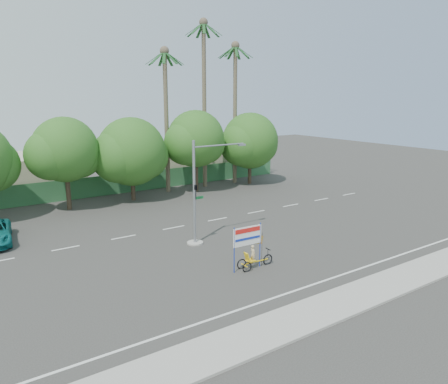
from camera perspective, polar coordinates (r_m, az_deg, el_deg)
ground at (r=28.13m, az=4.85°, el=-7.99°), size 120.00×120.00×0.00m
sidewalk_near at (r=23.29m, az=16.90°, el=-12.94°), size 50.00×2.40×0.12m
fence at (r=45.91m, az=-12.34°, el=1.20°), size 38.00×0.08×2.00m
building_left at (r=47.45m, az=-25.74°, el=1.83°), size 12.00×8.00×4.00m
building_right at (r=53.13m, az=-6.23°, el=3.84°), size 14.00×8.00×3.60m
tree_left at (r=39.81m, az=-20.11°, el=4.92°), size 6.66×5.60×8.07m
tree_center at (r=41.75m, az=-12.06°, el=4.92°), size 7.62×6.40×7.85m
tree_right at (r=44.78m, az=-3.76°, el=6.68°), size 6.90×5.80×8.36m
tree_far_right at (r=48.76m, az=3.38°, el=6.47°), size 7.38×6.20×7.94m
palm_tall at (r=46.88m, az=-2.61°, el=13.36°), size 3.73×3.79×17.45m
palm_mid at (r=49.11m, az=1.46°, el=12.09°), size 3.73×3.79×15.45m
palm_short at (r=44.67m, az=-7.59°, el=11.24°), size 3.73×3.79×14.45m
traffic_signal at (r=29.17m, az=-3.36°, el=-1.21°), size 4.72×1.10×7.00m
trike_billboard at (r=25.39m, az=3.55°, el=-7.66°), size 2.77×0.66×2.72m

